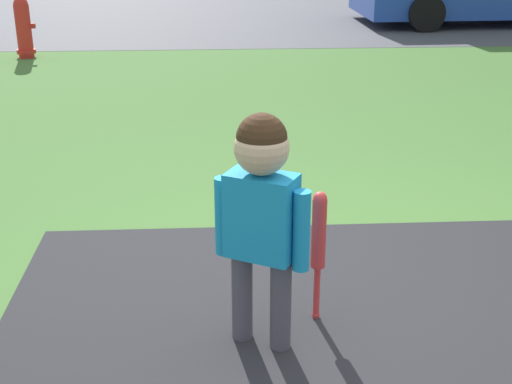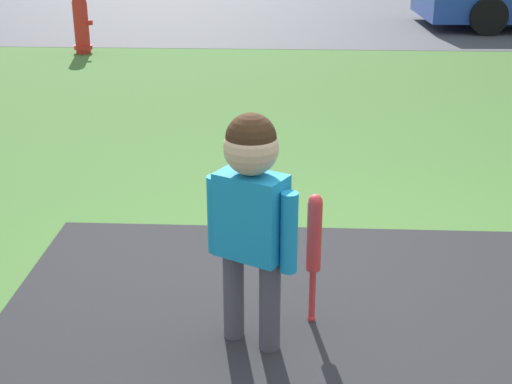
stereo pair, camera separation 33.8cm
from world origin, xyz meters
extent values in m
plane|color=#477533|center=(0.00, 0.00, 0.00)|extent=(60.00, 60.00, 0.00)
cube|color=#4C4C51|center=(0.00, 9.85, 0.00)|extent=(40.00, 6.00, 0.01)
cylinder|color=#4C4751|center=(-0.45, -0.20, 0.22)|extent=(0.09, 0.09, 0.44)
cylinder|color=#4C4751|center=(-0.28, -0.29, 0.22)|extent=(0.09, 0.09, 0.44)
cube|color=#198CC6|center=(-0.37, -0.24, 0.62)|extent=(0.33, 0.28, 0.37)
cylinder|color=#198CC6|center=(-0.53, -0.16, 0.59)|extent=(0.07, 0.07, 0.35)
cylinder|color=#198CC6|center=(-0.21, -0.33, 0.59)|extent=(0.07, 0.07, 0.35)
sphere|color=#D8AD8C|center=(-0.37, -0.24, 0.93)|extent=(0.23, 0.23, 0.23)
sphere|color=#382314|center=(-0.37, -0.24, 0.97)|extent=(0.21, 0.21, 0.21)
sphere|color=red|center=(-0.09, -0.06, 0.02)|extent=(0.04, 0.04, 0.04)
cylinder|color=red|center=(-0.09, -0.06, 0.14)|extent=(0.03, 0.03, 0.28)
cylinder|color=red|center=(-0.09, -0.06, 0.45)|extent=(0.07, 0.07, 0.34)
sphere|color=red|center=(-0.09, -0.06, 0.62)|extent=(0.06, 0.06, 0.06)
cylinder|color=red|center=(-3.00, 6.45, 0.34)|extent=(0.19, 0.19, 0.68)
sphere|color=red|center=(-3.00, 6.45, 0.68)|extent=(0.18, 0.18, 0.18)
cylinder|color=red|center=(-3.00, 6.45, 0.08)|extent=(0.24, 0.24, 0.05)
cylinder|color=red|center=(-2.90, 6.45, 0.41)|extent=(0.09, 0.07, 0.07)
cylinder|color=black|center=(2.75, 8.16, 0.28)|extent=(0.57, 0.20, 0.57)
camera|label=1|loc=(-0.55, -2.98, 1.84)|focal=50.00mm
camera|label=2|loc=(-0.21, -2.98, 1.84)|focal=50.00mm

